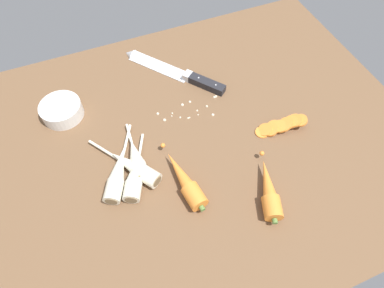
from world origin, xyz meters
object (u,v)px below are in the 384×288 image
Objects in this scene: parsnip_back at (134,167)px; carrot_slice_stack at (280,126)px; parsnip_mid_left at (135,176)px; prep_bowl at (61,110)px; parsnip_front at (118,173)px; parsnip_mid_right at (136,159)px; chefs_knife at (171,70)px; whole_carrot_second at (269,191)px; whole_carrot at (185,181)px.

parsnip_back is 39.29cm from carrot_slice_stack.
parsnip_mid_left reaches higher than carrot_slice_stack.
parsnip_front is at bearing -69.93° from prep_bowl.
parsnip_back is at bearing -121.46° from parsnip_mid_right.
carrot_slice_stack is 1.24× the size of prep_bowl.
parsnip_mid_left is at bearing -123.19° from chefs_knife.
parsnip_mid_left is at bearing -64.95° from prep_bowl.
chefs_knife is 1.64× the size of parsnip_mid_left.
carrot_slice_stack reaches higher than chefs_knife.
chefs_knife is 37.38cm from parsnip_mid_left.
carrot_slice_stack is at bearing -2.64° from parsnip_front.
chefs_knife is 32.76cm from parsnip_mid_right.
whole_carrot_second reaches higher than parsnip_front.
parsnip_mid_right is at bearing 69.87° from parsnip_mid_left.
whole_carrot_second is 57.81cm from prep_bowl.
whole_carrot is (-10.03, -36.87, 1.45)cm from chefs_knife.
chefs_knife is 1.54× the size of parsnip_back.
parsnip_back is 27.44cm from prep_bowl.
carrot_slice_stack is 58.48cm from prep_bowl.
parsnip_mid_left is 39.66cm from carrot_slice_stack.
parsnip_back is at bearing 176.70° from carrot_slice_stack.
parsnip_front and parsnip_mid_left have the same top height.
parsnip_mid_left and parsnip_back have the same top height.
parsnip_mid_right is 38.25cm from carrot_slice_stack.
parsnip_mid_right is (-8.78, 10.08, -0.12)cm from whole_carrot.
whole_carrot is 39.62cm from prep_bowl.
chefs_knife is at bearing 55.16° from parsnip_back.
whole_carrot_second is at bearing -33.46° from parsnip_back.
parsnip_back is at bearing 3.89° from parsnip_front.
parsnip_mid_right is at bearing 173.65° from carrot_slice_stack.
parsnip_front is at bearing -156.64° from parsnip_mid_right.
whole_carrot is 1.14× the size of parsnip_mid_right.
parsnip_back reaches higher than carrot_slice_stack.
carrot_slice_stack is (19.21, -31.01, 0.78)cm from chefs_knife.
parsnip_mid_right is 26.35cm from prep_bowl.
chefs_knife is 1.69× the size of parsnip_mid_right.
parsnip_back is 1.41× the size of carrot_slice_stack.
whole_carrot_second is (16.87, -9.63, 0.00)cm from whole_carrot.
parsnip_back is (-9.98, 8.11, -0.12)cm from whole_carrot.
carrot_slice_stack is at bearing -26.91° from prep_bowl.
parsnip_back is at bearing 80.11° from parsnip_mid_left.
whole_carrot is 0.96× the size of parsnip_front.
chefs_knife is 1.49× the size of whole_carrot.
parsnip_mid_left is at bearing -99.89° from parsnip_back.
parsnip_mid_left is at bearing 150.83° from whole_carrot_second.
whole_carrot_second is 31.25cm from parsnip_mid_left.
whole_carrot_second is at bearing -81.64° from chefs_knife.
prep_bowl is (-14.13, 22.24, 0.17)cm from parsnip_mid_right.
whole_carrot_second reaches higher than parsnip_back.
parsnip_back is (-26.85, 17.74, -0.12)cm from whole_carrot_second.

